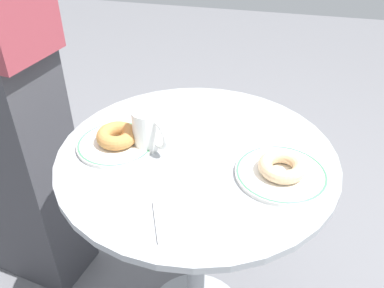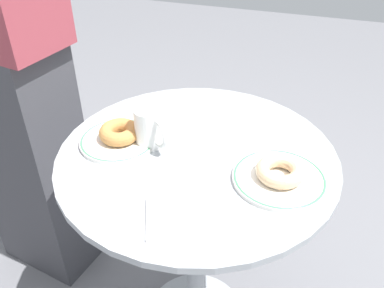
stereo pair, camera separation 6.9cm
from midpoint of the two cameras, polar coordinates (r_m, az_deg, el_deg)
cafe_table at (r=1.17m, az=2.36°, el=-9.61°), size 0.70×0.70×0.73m
plate_left at (r=1.07m, az=-8.39°, el=0.49°), size 0.20×0.20×0.01m
plate_right at (r=0.97m, az=13.98°, el=-4.71°), size 0.21×0.21×0.01m
donut_old_fashioned at (r=1.06m, az=-8.19°, el=1.60°), size 0.11×0.11×0.04m
donut_glazed at (r=0.96m, az=14.16°, el=-3.71°), size 0.16×0.16×0.03m
paper_napkin at (r=0.86m, az=0.03°, el=-10.19°), size 0.16×0.16×0.01m
coffee_mug at (r=1.03m, az=-3.86°, el=2.30°), size 0.11×0.10×0.10m
person_figure at (r=1.34m, az=-23.33°, el=10.29°), size 0.44×0.29×1.68m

